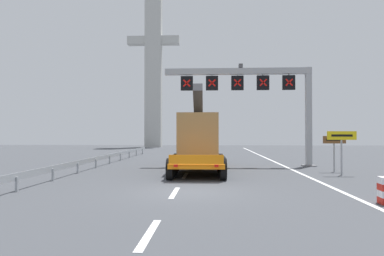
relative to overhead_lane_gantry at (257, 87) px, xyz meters
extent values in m
plane|color=#424449|center=(-4.26, -11.59, -5.71)|extent=(112.00, 112.00, 0.00)
cube|color=silver|center=(-4.75, -17.59, -5.71)|extent=(0.20, 2.60, 0.01)
cube|color=silver|center=(-4.75, -11.85, -5.71)|extent=(0.20, 2.60, 0.01)
cube|color=silver|center=(-4.75, -6.11, -5.71)|extent=(0.20, 2.60, 0.01)
cube|color=silver|center=(-4.75, -0.37, -5.71)|extent=(0.20, 2.60, 0.01)
cube|color=silver|center=(-4.75, 5.37, -5.71)|extent=(0.20, 2.60, 0.01)
cube|color=silver|center=(-4.75, 11.10, -5.71)|extent=(0.20, 2.60, 0.01)
cube|color=silver|center=(-4.75, 16.84, -5.71)|extent=(0.20, 2.60, 0.01)
cube|color=silver|center=(-4.75, 22.58, -5.71)|extent=(0.20, 2.60, 0.01)
cube|color=silver|center=(-4.75, 28.32, -5.71)|extent=(0.20, 2.60, 0.01)
cube|color=silver|center=(1.94, 0.41, -5.71)|extent=(0.20, 63.00, 0.01)
cube|color=#9EA0A5|center=(3.71, 0.00, -2.15)|extent=(0.40, 0.40, 7.13)
cube|color=slate|center=(3.71, 0.00, -5.67)|extent=(0.90, 0.90, 0.08)
cube|color=#9EA0A5|center=(-1.39, 0.00, 1.17)|extent=(10.60, 0.44, 0.44)
cube|color=#4C4C51|center=(-1.15, 0.00, 1.57)|extent=(0.28, 0.40, 0.28)
cube|color=black|center=(2.31, 0.00, 0.32)|extent=(0.89, 0.24, 1.05)
cube|color=#9EA0A5|center=(2.31, 0.00, 0.90)|extent=(0.08, 0.08, 0.16)
cube|color=red|center=(2.31, -0.13, 0.32)|extent=(0.55, 0.02, 0.55)
cube|color=red|center=(2.31, -0.13, 0.32)|extent=(0.55, 0.02, 0.55)
cube|color=black|center=(0.46, 0.00, 0.32)|extent=(0.89, 0.24, 1.05)
cube|color=#9EA0A5|center=(0.46, 0.00, 0.90)|extent=(0.08, 0.08, 0.16)
cube|color=red|center=(0.46, -0.13, 0.32)|extent=(0.55, 0.02, 0.55)
cube|color=red|center=(0.46, -0.13, 0.32)|extent=(0.55, 0.02, 0.55)
cube|color=black|center=(-1.39, 0.00, 0.32)|extent=(0.89, 0.24, 1.05)
cube|color=#9EA0A5|center=(-1.39, 0.00, 0.90)|extent=(0.08, 0.08, 0.16)
cube|color=red|center=(-1.39, -0.13, 0.32)|extent=(0.55, 0.02, 0.55)
cube|color=red|center=(-1.39, -0.13, 0.32)|extent=(0.55, 0.02, 0.55)
cube|color=black|center=(-3.24, 0.00, 0.32)|extent=(0.89, 0.24, 1.05)
cube|color=#9EA0A5|center=(-3.24, 0.00, 0.90)|extent=(0.08, 0.08, 0.16)
cube|color=red|center=(-3.24, -0.13, 0.32)|extent=(0.55, 0.02, 0.55)
cube|color=red|center=(-3.24, -0.13, 0.32)|extent=(0.55, 0.02, 0.55)
cube|color=black|center=(-5.08, 0.00, 0.32)|extent=(0.89, 0.24, 1.05)
cube|color=#9EA0A5|center=(-5.08, 0.00, 0.90)|extent=(0.08, 0.08, 0.16)
cube|color=red|center=(-5.08, -0.13, 0.32)|extent=(0.55, 0.02, 0.55)
cube|color=red|center=(-5.08, -0.13, 0.32)|extent=(0.55, 0.02, 0.55)
cube|color=orange|center=(-4.11, -3.49, -4.98)|extent=(2.97, 10.44, 0.24)
cube|color=orange|center=(-4.03, -8.77, -4.61)|extent=(2.66, 0.12, 0.44)
cylinder|color=black|center=(-5.39, -8.01, -5.16)|extent=(0.34, 1.10, 1.10)
cylinder|color=black|center=(-2.69, -7.97, -5.16)|extent=(0.34, 1.10, 1.10)
cylinder|color=black|center=(-5.41, -6.96, -5.16)|extent=(0.34, 1.10, 1.10)
cylinder|color=black|center=(-2.71, -6.92, -5.16)|extent=(0.34, 1.10, 1.10)
cylinder|color=black|center=(-5.42, -5.91, -5.16)|extent=(0.34, 1.10, 1.10)
cylinder|color=black|center=(-2.72, -5.87, -5.16)|extent=(0.34, 1.10, 1.10)
cylinder|color=black|center=(-5.44, -4.86, -5.16)|extent=(0.34, 1.10, 1.10)
cylinder|color=black|center=(-2.74, -4.82, -5.16)|extent=(0.34, 1.10, 1.10)
cylinder|color=black|center=(-5.46, -3.81, -5.16)|extent=(0.34, 1.10, 1.10)
cylinder|color=black|center=(-2.76, -3.77, -5.16)|extent=(0.34, 1.10, 1.10)
cube|color=silver|center=(-4.23, 3.61, -3.61)|extent=(2.63, 3.24, 3.10)
cube|color=black|center=(-4.23, 3.61, -2.91)|extent=(2.66, 3.26, 0.60)
cylinder|color=black|center=(-5.53, 4.47, -5.16)|extent=(0.36, 1.11, 1.10)
cylinder|color=black|center=(-2.95, 4.51, -5.16)|extent=(0.36, 1.11, 1.10)
cylinder|color=black|center=(-5.50, 2.47, -5.16)|extent=(0.36, 1.11, 1.10)
cylinder|color=black|center=(-2.92, 2.51, -5.16)|extent=(0.36, 1.11, 1.10)
cube|color=#9E7A47|center=(-4.12, -3.09, -3.51)|extent=(2.47, 5.76, 2.70)
cube|color=#2D2D33|center=(-4.11, -3.95, -1.56)|extent=(0.61, 2.95, 2.29)
cube|color=red|center=(-5.01, -8.82, -4.91)|extent=(0.20, 0.06, 0.12)
cube|color=red|center=(-3.05, -8.79, -4.91)|extent=(0.20, 0.06, 0.12)
cylinder|color=#9EA0A5|center=(4.01, -5.55, -4.47)|extent=(0.10, 0.10, 2.48)
cube|color=yellow|center=(4.01, -5.61, -3.47)|extent=(1.61, 0.06, 0.49)
cube|color=black|center=(4.01, -5.65, -3.47)|extent=(1.16, 0.01, 0.12)
cylinder|color=#9EA0A5|center=(4.22, -3.73, -4.61)|extent=(0.10, 0.10, 2.20)
cube|color=brown|center=(4.22, -3.79, -3.74)|extent=(1.37, 0.06, 0.46)
cube|color=black|center=(4.22, -3.83, -3.74)|extent=(0.99, 0.01, 0.12)
cube|color=#999EA3|center=(-11.19, 1.05, -5.11)|extent=(0.04, 29.28, 0.32)
cube|color=#999EA3|center=(-11.13, -11.96, -5.41)|extent=(0.10, 0.10, 0.60)
cube|color=#999EA3|center=(-11.13, -8.71, -5.41)|extent=(0.10, 0.10, 0.60)
cube|color=#999EA3|center=(-11.13, -5.45, -5.41)|extent=(0.10, 0.10, 0.60)
cube|color=#999EA3|center=(-11.13, -2.20, -5.41)|extent=(0.10, 0.10, 0.60)
cube|color=#999EA3|center=(-11.13, 1.05, -5.41)|extent=(0.10, 0.10, 0.60)
cube|color=#999EA3|center=(-11.13, 4.31, -5.41)|extent=(0.10, 0.10, 0.60)
cube|color=#999EA3|center=(-11.13, 7.56, -5.41)|extent=(0.10, 0.10, 0.60)
cube|color=#999EA3|center=(-11.13, 10.82, -5.41)|extent=(0.10, 0.10, 0.60)
cube|color=#999EA3|center=(-11.13, 14.07, -5.41)|extent=(0.10, 0.10, 0.60)
cube|color=#B7B7B2|center=(-13.29, 34.78, 9.19)|extent=(2.80, 2.00, 29.79)
cube|color=#B7B7B2|center=(-13.29, 34.78, 12.76)|extent=(9.00, 1.60, 1.40)
camera|label=1|loc=(-3.30, -25.79, -3.36)|focal=33.02mm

